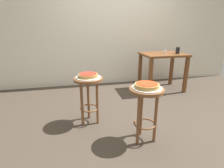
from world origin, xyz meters
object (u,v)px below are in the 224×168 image
dining_table (163,60)px  cup_near_edge (178,50)px  stool_middle (89,90)px  stool_foreground (146,103)px  serving_plate_middle (88,77)px  serving_plate_foreground (147,88)px  condiment_shaker (165,52)px  pizza_middle (88,75)px  pizza_foreground (147,85)px

dining_table → cup_near_edge: 0.34m
stool_middle → dining_table: 1.92m
stool_foreground → serving_plate_middle: (-0.58, 0.56, 0.17)m
stool_foreground → cup_near_edge: bearing=49.3°
serving_plate_foreground → stool_middle: size_ratio=0.50×
condiment_shaker → pizza_middle: bearing=-148.5°
pizza_middle → dining_table: size_ratio=0.30×
pizza_foreground → pizza_middle: size_ratio=1.04×
stool_foreground → dining_table: 1.91m
dining_table → stool_middle: bearing=-147.4°
cup_near_edge → pizza_foreground: bearing=-130.7°
stool_foreground → serving_plate_foreground: (0.00, -0.00, 0.17)m
serving_plate_foreground → serving_plate_middle: (-0.58, 0.56, 0.00)m
serving_plate_foreground → condiment_shaker: 1.89m
serving_plate_foreground → pizza_foreground: 0.03m
dining_table → cup_near_edge: size_ratio=6.69×
stool_middle → pizza_middle: size_ratio=2.56×
condiment_shaker → dining_table: bearing=115.9°
stool_foreground → condiment_shaker: condiment_shaker is taller
pizza_foreground → condiment_shaker: condiment_shaker is taller
stool_foreground → pizza_middle: size_ratio=2.56×
dining_table → serving_plate_foreground: bearing=-123.1°
stool_middle → condiment_shaker: size_ratio=8.71×
stool_foreground → pizza_foreground: 0.20m
serving_plate_middle → pizza_middle: pizza_middle is taller
serving_plate_middle → dining_table: (1.62, 1.03, -0.03)m
stool_middle → pizza_middle: bearing=0.0°
cup_near_edge → condiment_shaker: bearing=167.1°
pizza_foreground → dining_table: bearing=56.9°
serving_plate_middle → cup_near_edge: size_ratio=2.54×
serving_plate_foreground → pizza_foreground: bearing=180.0°
stool_middle → cup_near_edge: size_ratio=5.05×
serving_plate_middle → dining_table: size_ratio=0.38×
dining_table → serving_plate_middle: bearing=-147.4°
serving_plate_foreground → dining_table: size_ratio=0.38×
serving_plate_foreground → serving_plate_middle: same height
serving_plate_middle → condiment_shaker: condiment_shaker is taller
pizza_middle → condiment_shaker: size_ratio=3.41×
stool_middle → condiment_shaker: condiment_shaker is taller
pizza_foreground → serving_plate_middle: (-0.58, 0.56, -0.03)m
cup_near_edge → pizza_middle: bearing=-153.2°
pizza_middle → cup_near_edge: 2.10m
pizza_foreground → stool_middle: 0.83m
stool_foreground → serving_plate_foreground: size_ratio=1.98×
serving_plate_foreground → serving_plate_middle: 0.80m
cup_near_edge → stool_middle: bearing=-153.2°
pizza_foreground → pizza_middle: 0.80m
serving_plate_middle → condiment_shaker: size_ratio=4.38×
stool_foreground → pizza_foreground: bearing=-97.1°
serving_plate_foreground → dining_table: bearing=56.9°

